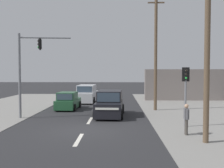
# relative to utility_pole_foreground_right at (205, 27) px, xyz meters

# --- Properties ---
(ground_plane) EXTENTS (140.00, 140.00, 0.00)m
(ground_plane) POSITION_rel_utility_pole_foreground_right_xyz_m (-5.83, 2.46, -5.33)
(ground_plane) COLOR #28282B
(lane_dash_near) EXTENTS (0.20, 2.40, 0.01)m
(lane_dash_near) POSITION_rel_utility_pole_foreground_right_xyz_m (-5.83, 0.46, -5.32)
(lane_dash_near) COLOR silver
(lane_dash_near) RESTS_ON ground
(lane_dash_mid) EXTENTS (0.20, 2.40, 0.01)m
(lane_dash_mid) POSITION_rel_utility_pole_foreground_right_xyz_m (-5.83, 5.46, -5.32)
(lane_dash_mid) COLOR silver
(lane_dash_mid) RESTS_ON ground
(lane_dash_far) EXTENTS (0.20, 2.40, 0.01)m
(lane_dash_far) POSITION_rel_utility_pole_foreground_right_xyz_m (-5.83, 10.46, -5.32)
(lane_dash_far) COLOR silver
(lane_dash_far) RESTS_ON ground
(utility_pole_foreground_right) EXTENTS (3.77, 0.69, 9.93)m
(utility_pole_foreground_right) POSITION_rel_utility_pole_foreground_right_xyz_m (0.00, 0.00, 0.00)
(utility_pole_foreground_right) COLOR brown
(utility_pole_foreground_right) RESTS_ON ground
(utility_pole_midground_right) EXTENTS (1.80, 0.26, 10.22)m
(utility_pole_midground_right) POSITION_rel_utility_pole_foreground_right_xyz_m (-0.74, 10.35, 0.03)
(utility_pole_midground_right) COLOR brown
(utility_pole_midground_right) RESTS_ON ground
(traffic_signal_mast) EXTENTS (3.68, 0.53, 6.00)m
(traffic_signal_mast) POSITION_rel_utility_pole_foreground_right_xyz_m (-10.34, 6.31, -1.50)
(traffic_signal_mast) COLOR slate
(traffic_signal_mast) RESTS_ON ground
(pedestal_signal_right_kerb) EXTENTS (0.44, 0.29, 3.56)m
(pedestal_signal_right_kerb) POSITION_rel_utility_pole_foreground_right_xyz_m (0.08, 3.57, -2.91)
(pedestal_signal_right_kerb) COLOR slate
(pedestal_signal_right_kerb) RESTS_ON ground
(shopfront_wall_far) EXTENTS (12.00, 1.00, 3.60)m
(shopfront_wall_far) POSITION_rel_utility_pole_foreground_right_xyz_m (5.17, 18.46, -3.53)
(shopfront_wall_far) COLOR gray
(shopfront_wall_far) RESTS_ON ground
(suv_kerbside_parked) EXTENTS (2.22, 4.62, 1.90)m
(suv_kerbside_parked) POSITION_rel_utility_pole_foreground_right_xyz_m (-4.55, 7.39, -4.44)
(suv_kerbside_parked) COLOR black
(suv_kerbside_parked) RESTS_ON ground
(suv_receding_far) EXTENTS (2.23, 4.62, 1.90)m
(suv_receding_far) POSITION_rel_utility_pole_foreground_right_xyz_m (-7.30, 16.10, -4.44)
(suv_receding_far) COLOR silver
(suv_receding_far) RESTS_ON ground
(hatchback_crossing_left) EXTENTS (1.92, 3.71, 1.53)m
(hatchback_crossing_left) POSITION_rel_utility_pole_foreground_right_xyz_m (-8.34, 10.76, -4.62)
(hatchback_crossing_left) COLOR #235633
(hatchback_crossing_left) RESTS_ON ground
(pedestrian_at_kerb) EXTENTS (0.24, 0.56, 1.63)m
(pedestrian_at_kerb) POSITION_rel_utility_pole_foreground_right_xyz_m (-0.39, 1.50, -4.40)
(pedestrian_at_kerb) COLOR #47423D
(pedestrian_at_kerb) RESTS_ON ground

